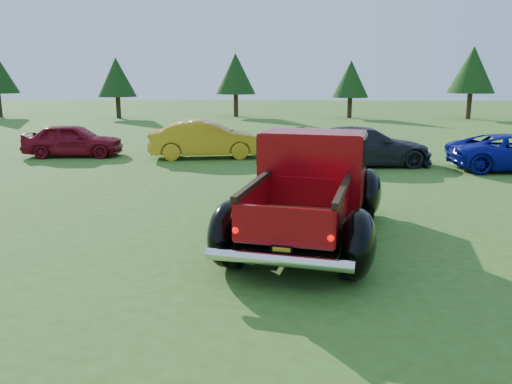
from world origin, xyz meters
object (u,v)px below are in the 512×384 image
at_px(tree_mid_right, 351,79).
at_px(show_car_yellow, 206,139).
at_px(show_car_red, 73,140).
at_px(tree_east, 472,70).
at_px(tree_west, 117,77).
at_px(tree_mid_left, 236,74).
at_px(pickup_truck, 312,185).
at_px(show_car_grey, 365,146).

xyz_separation_m(tree_mid_right, show_car_yellow, (-8.52, -20.04, -2.23)).
xyz_separation_m(show_car_red, show_car_yellow, (5.43, -0.13, 0.08)).
bearing_deg(tree_east, show_car_yellow, -131.87).
xyz_separation_m(tree_west, tree_east, (27.00, 0.50, 0.55)).
bearing_deg(show_car_red, tree_east, -53.65).
height_order(tree_mid_left, show_car_yellow, tree_mid_left).
height_order(tree_west, pickup_truck, tree_west).
bearing_deg(tree_mid_left, tree_mid_right, -6.34).
xyz_separation_m(tree_mid_left, show_car_grey, (6.50, -22.57, -2.68)).
bearing_deg(tree_mid_right, tree_west, -176.82).
height_order(tree_mid_left, tree_east, tree_east).
relative_size(tree_west, tree_east, 0.85).
height_order(show_car_yellow, show_car_grey, show_car_yellow).
bearing_deg(tree_west, tree_mid_right, 3.18).
bearing_deg(show_car_red, tree_mid_left, -17.20).
bearing_deg(tree_west, show_car_grey, -53.00).
distance_m(tree_mid_right, pickup_truck, 30.22).
bearing_deg(tree_mid_right, pickup_truck, -99.52).
relative_size(tree_mid_right, pickup_truck, 0.73).
distance_m(tree_mid_right, tree_east, 9.04).
bearing_deg(tree_east, pickup_truck, -115.57).
relative_size(tree_west, show_car_red, 1.18).
distance_m(tree_mid_left, show_car_yellow, 21.21).
bearing_deg(show_car_yellow, pickup_truck, -169.17).
height_order(tree_mid_left, show_car_red, tree_mid_left).
bearing_deg(show_car_yellow, tree_east, -51.02).
bearing_deg(tree_east, tree_mid_left, 175.24).
relative_size(tree_west, show_car_yellow, 1.03).
distance_m(show_car_red, show_car_yellow, 5.43).
bearing_deg(pickup_truck, show_car_red, 145.01).
relative_size(tree_mid_right, show_car_yellow, 0.98).
distance_m(tree_west, tree_mid_right, 18.03).
relative_size(show_car_red, show_car_grey, 0.81).
relative_size(tree_mid_left, show_car_grey, 1.04).
bearing_deg(tree_west, tree_mid_left, 12.53).
xyz_separation_m(pickup_truck, show_car_red, (-8.96, 9.83, -0.34)).
distance_m(tree_east, pickup_truck, 32.52).
bearing_deg(tree_west, show_car_yellow, -63.52).
distance_m(pickup_truck, show_car_red, 13.30).
relative_size(tree_east, show_car_red, 1.39).
relative_size(show_car_red, show_car_yellow, 0.87).
bearing_deg(show_car_red, tree_mid_right, -38.89).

